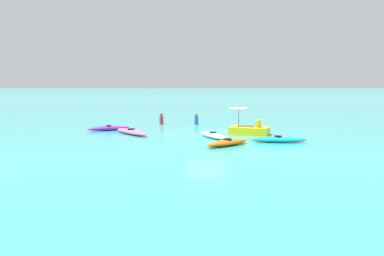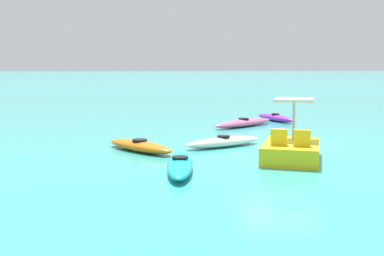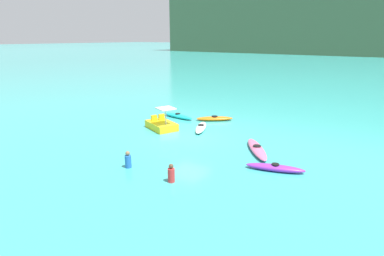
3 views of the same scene
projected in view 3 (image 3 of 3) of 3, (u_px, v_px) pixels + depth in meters
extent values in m
plane|color=#38ADA8|center=(189.00, 137.00, 20.34)|extent=(600.00, 600.00, 0.00)
cube|color=#4C6042|center=(359.00, 17.00, 126.09)|extent=(150.17, 59.85, 28.79)
ellipsoid|color=orange|center=(215.00, 119.00, 24.43)|extent=(2.69, 2.34, 0.32)
cylinder|color=black|center=(215.00, 116.00, 24.37)|extent=(0.64, 0.64, 0.05)
ellipsoid|color=pink|center=(257.00, 149.00, 17.79)|extent=(2.73, 3.31, 0.32)
cylinder|color=black|center=(257.00, 146.00, 17.74)|extent=(0.64, 0.64, 0.05)
ellipsoid|color=#19B7C6|center=(178.00, 116.00, 25.26)|extent=(3.15, 0.97, 0.32)
cylinder|color=black|center=(178.00, 114.00, 25.21)|extent=(0.45, 0.45, 0.05)
ellipsoid|color=white|center=(201.00, 127.00, 22.02)|extent=(1.81, 2.87, 0.32)
cylinder|color=black|center=(201.00, 125.00, 21.97)|extent=(0.56, 0.56, 0.05)
ellipsoid|color=purple|center=(275.00, 168.00, 15.23)|extent=(2.90, 1.43, 0.32)
cylinder|color=black|center=(275.00, 164.00, 15.17)|extent=(0.47, 0.47, 0.05)
cube|color=yellow|center=(161.00, 125.00, 22.19)|extent=(2.79, 2.29, 0.50)
cube|color=yellow|center=(161.00, 117.00, 22.66)|extent=(0.31, 0.47, 0.44)
cube|color=yellow|center=(154.00, 118.00, 22.34)|extent=(0.31, 0.47, 0.44)
cylinder|color=#B2B2B7|center=(166.00, 117.00, 21.40)|extent=(0.08, 0.08, 1.10)
cube|color=silver|center=(166.00, 108.00, 21.23)|extent=(1.43, 1.43, 0.08)
cylinder|color=blue|center=(128.00, 162.00, 15.57)|extent=(0.39, 0.39, 0.65)
sphere|color=#8C6647|center=(128.00, 153.00, 15.44)|extent=(0.22, 0.22, 0.22)
cylinder|color=red|center=(171.00, 175.00, 14.02)|extent=(0.45, 0.45, 0.65)
sphere|color=brown|center=(171.00, 166.00, 13.90)|extent=(0.22, 0.22, 0.22)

